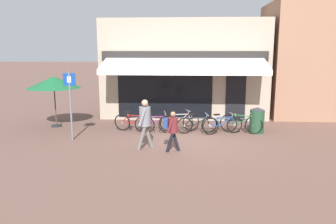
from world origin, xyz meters
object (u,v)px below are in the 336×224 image
at_px(bicycle_purple, 155,123).
at_px(bicycle_blue, 222,125).
at_px(bicycle_green, 241,123).
at_px(pedestrian_adult, 145,119).
at_px(parking_sign, 70,99).
at_px(litter_bin, 257,120).
at_px(bicycle_red, 134,123).
at_px(pedestrian_child, 172,127).
at_px(bicycle_black, 197,125).
at_px(bicycle_silver, 179,122).
at_px(cafe_parasol, 54,82).

height_order(bicycle_purple, bicycle_blue, bicycle_blue).
bearing_deg(bicycle_green, pedestrian_adult, -126.27).
xyz_separation_m(bicycle_blue, parking_sign, (-5.57, -1.26, 1.16)).
xyz_separation_m(bicycle_green, litter_bin, (0.63, 0.02, 0.14)).
xyz_separation_m(bicycle_red, pedestrian_child, (1.65, -2.51, 0.44)).
distance_m(bicycle_black, pedestrian_adult, 2.92).
relative_size(bicycle_red, bicycle_green, 1.06).
bearing_deg(bicycle_silver, pedestrian_child, -115.19).
bearing_deg(cafe_parasol, bicycle_silver, -6.50).
distance_m(bicycle_red, pedestrian_adult, 2.51).
relative_size(pedestrian_adult, pedestrian_child, 1.26).
bearing_deg(bicycle_red, bicycle_green, 16.41).
height_order(pedestrian_adult, parking_sign, parking_sign).
xyz_separation_m(bicycle_purple, parking_sign, (-2.90, -1.46, 1.18)).
height_order(bicycle_red, pedestrian_child, pedestrian_child).
bearing_deg(bicycle_black, bicycle_blue, -13.88).
distance_m(bicycle_silver, bicycle_black, 0.74).
xyz_separation_m(bicycle_blue, pedestrian_adult, (-2.77, -2.19, 0.66)).
distance_m(bicycle_black, litter_bin, 2.40).
bearing_deg(bicycle_blue, pedestrian_child, -145.89).
distance_m(bicycle_blue, pedestrian_adult, 3.59).
bearing_deg(bicycle_black, bicycle_red, 166.46).
bearing_deg(bicycle_silver, litter_bin, -21.56).
height_order(pedestrian_child, parking_sign, parking_sign).
height_order(bicycle_blue, cafe_parasol, cafe_parasol).
distance_m(bicycle_green, parking_sign, 6.59).
xyz_separation_m(pedestrian_child, parking_sign, (-3.70, 1.13, 0.71)).
height_order(bicycle_silver, bicycle_green, bicycle_silver).
height_order(bicycle_black, cafe_parasol, cafe_parasol).
height_order(bicycle_green, parking_sign, parking_sign).
xyz_separation_m(parking_sign, cafe_parasol, (-1.45, 2.11, 0.37)).
xyz_separation_m(pedestrian_adult, parking_sign, (-2.80, 0.93, 0.51)).
bearing_deg(pedestrian_adult, bicycle_purple, 79.41).
xyz_separation_m(bicycle_silver, bicycle_green, (2.46, -0.01, -0.01)).
xyz_separation_m(bicycle_red, pedestrian_adult, (0.75, -2.31, 0.65)).
height_order(bicycle_green, litter_bin, litter_bin).
bearing_deg(pedestrian_adult, bicycle_blue, 29.96).
bearing_deg(pedestrian_child, bicycle_blue, 55.22).
relative_size(bicycle_blue, parking_sign, 0.65).
distance_m(bicycle_blue, pedestrian_child, 3.06).
bearing_deg(litter_bin, bicycle_red, -178.37).
bearing_deg(bicycle_blue, bicycle_black, 159.88).
height_order(bicycle_blue, litter_bin, litter_bin).
distance_m(litter_bin, parking_sign, 7.18).
bearing_deg(bicycle_red, bicycle_black, 12.87).
xyz_separation_m(bicycle_purple, bicycle_green, (3.42, 0.04, 0.03)).
bearing_deg(bicycle_green, bicycle_silver, -161.10).
bearing_deg(pedestrian_adult, bicycle_green, 26.31).
relative_size(bicycle_silver, cafe_parasol, 0.75).
bearing_deg(pedestrian_child, pedestrian_adult, 170.93).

